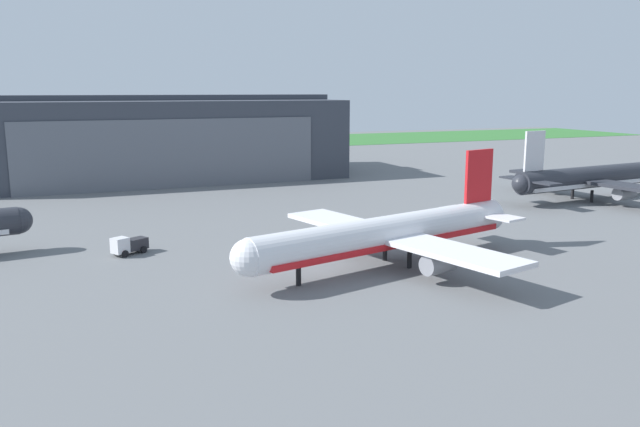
{
  "coord_description": "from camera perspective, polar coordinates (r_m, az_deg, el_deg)",
  "views": [
    {
      "loc": [
        -26.84,
        -62.25,
        20.3
      ],
      "look_at": [
        3.96,
        12.52,
        4.56
      ],
      "focal_mm": 35.85,
      "sensor_mm": 36.0,
      "label": 1
    }
  ],
  "objects": [
    {
      "name": "ground_plane",
      "position": [
        70.77,
        0.9,
        -5.66
      ],
      "size": [
        440.0,
        440.0,
        0.0
      ],
      "primitive_type": "plane",
      "color": "slate"
    },
    {
      "name": "maintenance_hangar",
      "position": [
        152.88,
        -14.15,
        6.48
      ],
      "size": [
        80.99,
        34.71,
        19.09
      ],
      "color": "#383D47",
      "rests_on": "ground_plane"
    },
    {
      "name": "airliner_far_right",
      "position": [
        128.79,
        22.86,
        2.92
      ],
      "size": [
        37.46,
        33.71,
        13.27
      ],
      "color": "#282B33",
      "rests_on": "ground_plane"
    },
    {
      "name": "airliner_near_right",
      "position": [
        74.36,
        6.08,
        -1.84
      ],
      "size": [
        39.54,
        35.54,
        12.77
      ],
      "color": "silver",
      "rests_on": "ground_plane"
    },
    {
      "name": "fuel_bowser",
      "position": [
        83.33,
        -16.71,
        -2.7
      ],
      "size": [
        4.82,
        3.75,
        2.35
      ],
      "color": "silver",
      "rests_on": "ground_plane"
    },
    {
      "name": "grass_field_strip",
      "position": [
        243.29,
        -16.05,
        5.81
      ],
      "size": [
        440.0,
        56.0,
        0.08
      ],
      "primitive_type": "cube",
      "color": "#357333",
      "rests_on": "ground_plane"
    }
  ]
}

